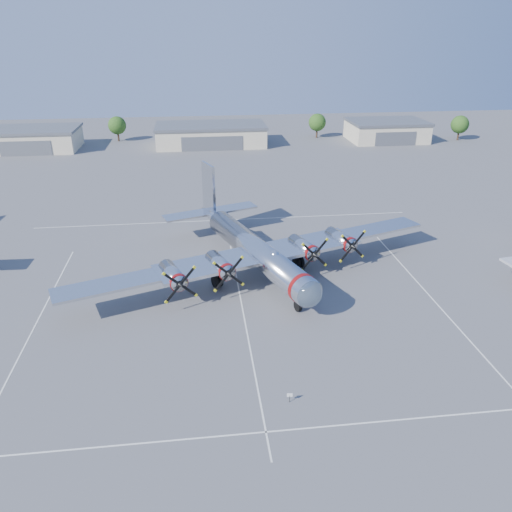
{
  "coord_description": "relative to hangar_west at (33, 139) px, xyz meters",
  "views": [
    {
      "loc": [
        -4.35,
        -51.06,
        28.58
      ],
      "look_at": [
        2.36,
        3.61,
        3.2
      ],
      "focal_mm": 35.0,
      "sensor_mm": 36.0,
      "label": 1
    }
  ],
  "objects": [
    {
      "name": "tree_west",
      "position": [
        20.0,
        8.04,
        1.51
      ],
      "size": [
        4.8,
        4.8,
        6.64
      ],
      "color": "#382619",
      "rests_on": "ground"
    },
    {
      "name": "info_placard",
      "position": [
        47.43,
        -100.83,
        -2.08
      ],
      "size": [
        0.47,
        0.07,
        0.9
      ],
      "rotation": [
        0.0,
        0.0,
        -0.07
      ],
      "color": "black",
      "rests_on": "ground"
    },
    {
      "name": "main_bomber_b29",
      "position": [
        47.14,
        -75.71,
        -2.71
      ],
      "size": [
        56.93,
        47.7,
        10.74
      ],
      "primitive_type": null,
      "rotation": [
        0.0,
        0.0,
        0.35
      ],
      "color": "silver",
      "rests_on": "ground"
    },
    {
      "name": "hangar_center",
      "position": [
        45.0,
        -0.0,
        -0.0
      ],
      "size": [
        28.6,
        14.6,
        5.4
      ],
      "color": "beige",
      "rests_on": "ground"
    },
    {
      "name": "ground",
      "position": [
        45.0,
        -81.96,
        -2.71
      ],
      "size": [
        260.0,
        260.0,
        0.0
      ],
      "primitive_type": "plane",
      "color": "#535355",
      "rests_on": "ground"
    },
    {
      "name": "parking_lines",
      "position": [
        45.0,
        -83.71,
        -2.71
      ],
      "size": [
        60.0,
        50.08,
        0.01
      ],
      "color": "silver",
      "rests_on": "ground"
    },
    {
      "name": "hangar_west",
      "position": [
        0.0,
        0.0,
        0.0
      ],
      "size": [
        22.6,
        14.6,
        5.4
      ],
      "color": "beige",
      "rests_on": "ground"
    },
    {
      "name": "tree_far_east",
      "position": [
        113.0,
        -1.96,
        1.51
      ],
      "size": [
        4.8,
        4.8,
        6.64
      ],
      "color": "#382619",
      "rests_on": "ground"
    },
    {
      "name": "hangar_east",
      "position": [
        93.0,
        0.0,
        0.0
      ],
      "size": [
        20.6,
        14.6,
        5.4
      ],
      "color": "beige",
      "rests_on": "ground"
    },
    {
      "name": "tree_east",
      "position": [
        75.0,
        6.04,
        1.51
      ],
      "size": [
        4.8,
        4.8,
        6.64
      ],
      "color": "#382619",
      "rests_on": "ground"
    }
  ]
}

